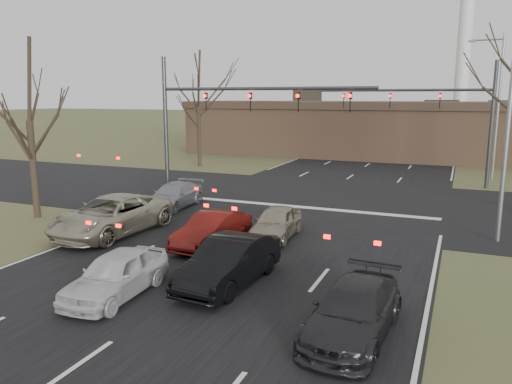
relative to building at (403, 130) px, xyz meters
The scene contains 17 objects.
ground 38.15m from the building, 93.01° to the right, with size 360.00×360.00×0.00m, color #4A532C.
road_main 22.25m from the building, 95.19° to the left, with size 14.00×300.00×0.02m, color black.
road_cross 23.24m from the building, 94.97° to the right, with size 200.00×14.00×0.02m, color black.
building is the anchor object (origin of this frame).
mast_arm_near 26.14m from the building, 106.13° to the right, with size 12.12×0.24×8.00m.
mast_arm_far 15.75m from the building, 74.42° to the right, with size 11.12×0.24×8.00m.
streetlight_right_near 28.97m from the building, 76.31° to the right, with size 2.34×0.25×10.00m.
streetlight_right_far 13.53m from the building, 56.35° to the right, with size 2.34×0.25×10.00m.
tree_left_near 34.95m from the building, 112.87° to the right, with size 5.10×5.10×8.50m.
tree_left_far 20.39m from the building, 139.09° to the right, with size 5.70×5.70×9.50m.
car_silver_suv 34.09m from the building, 103.92° to the right, with size 2.69×5.84×1.62m, color #A19B82.
car_white_sedan 38.73m from the building, 95.47° to the right, with size 1.59×3.96×1.35m, color silver.
car_black_hatch 36.47m from the building, 91.59° to the right, with size 1.56×4.47×1.47m, color black.
car_charcoal_sedan 38.47m from the building, 85.14° to the right, with size 1.79×4.40×1.28m, color black.
car_grey_ahead 28.89m from the building, 107.15° to the right, with size 1.79×4.40×1.28m, color gray.
car_red_ahead 33.24m from the building, 95.85° to the right, with size 1.41×4.05×1.33m, color #530E0B.
car_silver_ahead 31.01m from the building, 92.78° to the right, with size 1.54×3.84×1.31m, color gray.
Camera 1 is at (7.43, -11.75, 5.80)m, focal length 35.00 mm.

